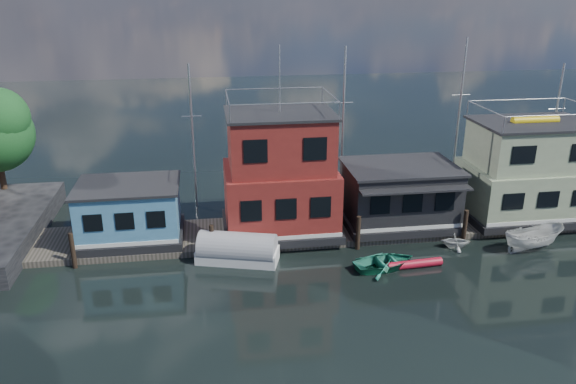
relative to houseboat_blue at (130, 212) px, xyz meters
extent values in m
plane|color=black|center=(18.00, -12.00, -2.21)|extent=(160.00, 160.00, 0.00)
cube|color=#595147|center=(18.00, 0.00, -2.01)|extent=(48.00, 5.00, 0.40)
cube|color=black|center=(0.00, 0.00, -1.56)|extent=(6.40, 4.90, 0.50)
cube|color=#4C8BB6|center=(0.00, 0.00, 0.19)|extent=(6.00, 4.50, 3.00)
cube|color=black|center=(0.00, 0.00, 1.77)|extent=(6.30, 4.80, 0.16)
cube|color=black|center=(9.50, 0.00, -1.56)|extent=(7.40, 5.90, 0.50)
cube|color=maroon|center=(9.50, 0.00, 0.57)|extent=(7.00, 5.50, 3.74)
cube|color=maroon|center=(9.50, 0.00, 4.17)|extent=(6.30, 4.95, 3.46)
cube|color=black|center=(9.50, 0.00, 5.97)|extent=(6.65, 5.23, 0.16)
cylinder|color=silver|center=(9.50, 0.00, 8.05)|extent=(0.08, 0.08, 4.00)
cube|color=black|center=(17.50, 0.00, -1.56)|extent=(7.40, 5.40, 0.50)
cube|color=black|center=(17.50, 0.00, 0.39)|extent=(7.00, 5.00, 3.40)
cube|color=black|center=(17.50, 0.00, 2.17)|extent=(7.30, 5.30, 0.16)
cube|color=black|center=(17.50, -2.80, 1.58)|extent=(7.00, 1.20, 0.12)
cube|color=black|center=(26.50, 0.00, -1.56)|extent=(8.40, 5.90, 0.50)
cube|color=#94A47E|center=(26.50, 0.00, 0.25)|extent=(8.00, 5.50, 3.12)
cube|color=#94A47E|center=(26.50, 0.00, 3.25)|extent=(7.20, 4.95, 2.88)
cube|color=black|center=(26.50, 0.00, 4.77)|extent=(7.60, 5.23, 0.16)
cylinder|color=yellow|center=(26.50, 0.00, 4.94)|extent=(3.20, 0.56, 0.56)
cylinder|color=#2D2116|center=(-3.00, -2.80, -1.11)|extent=(0.28, 0.28, 2.20)
cylinder|color=#2D2116|center=(5.00, -2.80, -1.11)|extent=(0.28, 0.28, 2.20)
cylinder|color=#2D2116|center=(14.00, -2.80, -1.11)|extent=(0.28, 0.28, 2.20)
cylinder|color=#2D2116|center=(21.00, -2.80, -1.11)|extent=(0.28, 0.28, 2.20)
cylinder|color=silver|center=(4.00, 6.00, 3.04)|extent=(0.16, 0.16, 10.50)
cylinder|color=silver|center=(4.00, 6.00, 4.62)|extent=(1.40, 0.06, 0.06)
cylinder|color=silver|center=(15.00, 6.00, 3.54)|extent=(0.16, 0.16, 11.50)
cylinder|color=silver|center=(15.00, 6.00, 5.27)|extent=(1.40, 0.06, 0.06)
cylinder|color=silver|center=(24.00, 6.00, 3.79)|extent=(0.16, 0.16, 12.00)
cylinder|color=silver|center=(24.00, 6.00, 5.59)|extent=(1.40, 0.06, 0.06)
cylinder|color=silver|center=(32.00, 6.00, 2.79)|extent=(0.16, 0.16, 10.00)
cylinder|color=silver|center=(32.00, 6.00, 4.29)|extent=(1.40, 0.06, 0.06)
cylinder|color=#382619|center=(-10.00, 8.00, -0.72)|extent=(0.44, 0.44, 2.97)
cylinder|color=#B11228|center=(16.66, -5.68, -1.96)|extent=(3.39, 0.74, 0.49)
imported|color=silver|center=(24.73, -4.52, -1.41)|extent=(4.34, 2.20, 1.60)
imported|color=silver|center=(20.12, -3.52, -1.72)|extent=(2.14, 1.95, 0.97)
cube|color=white|center=(6.48, -3.35, -1.80)|extent=(5.13, 3.10, 0.80)
cylinder|color=#A1A0A5|center=(6.48, -3.35, -1.35)|extent=(4.94, 3.14, 1.95)
imported|color=#238367|center=(14.93, -5.49, -1.82)|extent=(4.23, 3.40, 0.78)
camera|label=1|loc=(5.09, -33.53, 13.40)|focal=35.00mm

